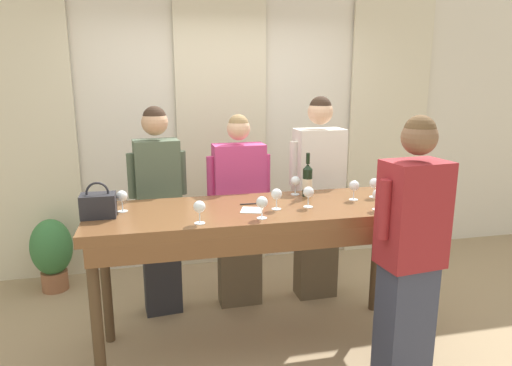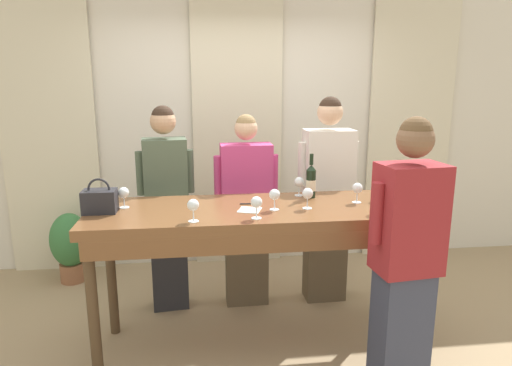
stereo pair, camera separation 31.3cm
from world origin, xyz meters
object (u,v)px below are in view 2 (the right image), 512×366
object	(u,v)px
wine_glass_front_mid	(308,194)
wine_glass_center_mid	(379,198)
wine_bottle	(311,181)
wine_glass_back_mid	(275,195)
tasting_bar	(258,223)
potted_plant	(70,244)
handbag	(100,201)
wine_glass_center_right	(124,193)
wine_glass_back_left	(299,182)
wine_glass_front_left	(256,203)
wine_glass_center_left	(193,206)
host_pouring	(406,258)
guest_olive_jacket	(167,206)
wine_glass_near_host	(357,189)
wine_glass_front_right	(403,188)
guest_cream_sweater	(327,199)
wine_glass_back_right	(380,187)
guest_pink_top	(246,210)

from	to	relation	value
wine_glass_front_mid	wine_glass_center_mid	distance (m)	0.46
wine_bottle	wine_glass_back_mid	size ratio (longest dim) A/B	2.28
tasting_bar	potted_plant	xyz separation A→B (m)	(-1.62, 1.30, -0.56)
handbag	wine_glass_back_mid	bearing A→B (deg)	-3.99
wine_glass_center_mid	potted_plant	world-z (taller)	wine_glass_center_mid
handbag	potted_plant	world-z (taller)	handbag
wine_glass_center_right	wine_glass_back_mid	bearing A→B (deg)	-9.86
wine_glass_back_left	wine_bottle	bearing A→B (deg)	-37.38
wine_bottle	wine_glass_front_left	distance (m)	0.65
potted_plant	wine_bottle	bearing A→B (deg)	-27.68
wine_glass_center_right	wine_glass_center_left	bearing A→B (deg)	-37.82
wine_bottle	wine_glass_center_left	distance (m)	0.97
wine_glass_back_mid	host_pouring	xyz separation A→B (m)	(0.69, -0.52, -0.27)
guest_olive_jacket	host_pouring	xyz separation A→B (m)	(1.45, -1.26, -0.01)
wine_glass_near_host	wine_glass_front_left	bearing A→B (deg)	-159.28
wine_glass_front_mid	guest_olive_jacket	size ratio (longest dim) A/B	0.08
wine_bottle	host_pouring	bearing A→B (deg)	-65.09
wine_glass_front_right	wine_glass_back_mid	bearing A→B (deg)	-175.14
wine_glass_front_right	guest_cream_sweater	size ratio (longest dim) A/B	0.08
wine_glass_center_mid	wine_glass_center_right	size ratio (longest dim) A/B	1.00
wine_glass_front_mid	guest_olive_jacket	world-z (taller)	guest_olive_jacket
handbag	guest_cream_sweater	xyz separation A→B (m)	(1.71, 0.66, -0.22)
handbag	wine_bottle	bearing A→B (deg)	8.24
handbag	wine_glass_back_left	xyz separation A→B (m)	(1.38, 0.27, 0.02)
wine_glass_back_mid	potted_plant	xyz separation A→B (m)	(-1.72, 1.36, -0.77)
host_pouring	potted_plant	size ratio (longest dim) A/B	2.53
wine_bottle	guest_olive_jacket	distance (m)	1.20
wine_bottle	wine_glass_back_right	xyz separation A→B (m)	(0.47, -0.14, -0.02)
wine_glass_back_left	wine_glass_back_right	distance (m)	0.58
wine_glass_front_right	guest_cream_sweater	xyz separation A→B (m)	(-0.35, 0.67, -0.24)
wine_glass_center_right	guest_pink_top	xyz separation A→B (m)	(0.89, 0.57, -0.32)
guest_cream_sweater	host_pouring	size ratio (longest dim) A/B	1.03
tasting_bar	wine_glass_back_mid	distance (m)	0.24
wine_glass_back_left	wine_glass_near_host	world-z (taller)	same
wine_glass_front_mid	wine_glass_near_host	size ratio (longest dim) A/B	1.00
wine_glass_near_host	guest_olive_jacket	xyz separation A→B (m)	(-1.37, 0.64, -0.26)
wine_glass_front_left	wine_glass_center_right	distance (m)	0.92
guest_pink_top	tasting_bar	bearing A→B (deg)	-89.24
wine_glass_center_mid	host_pouring	distance (m)	0.45
wine_glass_near_host	wine_glass_back_mid	bearing A→B (deg)	-169.82
handbag	wine_glass_center_left	size ratio (longest dim) A/B	1.60
wine_bottle	wine_glass_front_mid	size ratio (longest dim) A/B	2.28
wine_glass_front_mid	host_pouring	size ratio (longest dim) A/B	0.08
wine_glass_back_right	host_pouring	world-z (taller)	host_pouring
handbag	wine_glass_back_right	world-z (taller)	handbag
tasting_bar	wine_glass_back_left	distance (m)	0.49
wine_glass_center_left	wine_glass_front_right	bearing A→B (deg)	10.43
guest_cream_sweater	potted_plant	xyz separation A→B (m)	(-2.29, 0.61, -0.53)
wine_glass_front_right	wine_glass_back_left	distance (m)	0.73
wine_bottle	wine_glass_back_right	world-z (taller)	wine_bottle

